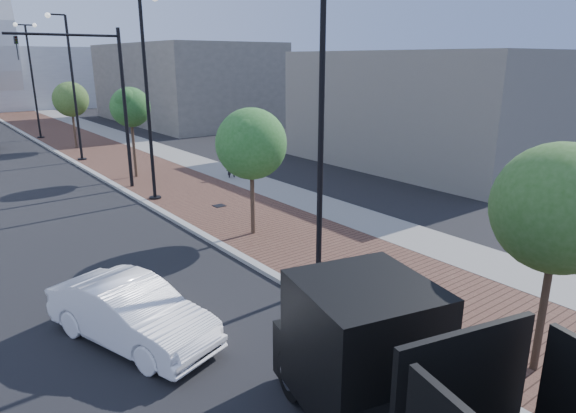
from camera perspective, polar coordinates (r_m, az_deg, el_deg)
sidewalk at (r=42.43m, az=-20.85°, el=6.66°), size 7.00×140.00×0.12m
concrete_strip at (r=43.26m, az=-17.43°, el=7.16°), size 2.40×140.00×0.13m
curb at (r=41.59m, az=-25.46°, el=5.97°), size 0.30×140.00×0.14m
white_sedan at (r=12.71m, az=-17.41°, el=-11.50°), size 3.00×4.88×1.52m
pedestrian at (r=28.21m, az=-6.54°, el=4.72°), size 0.65×0.47×1.67m
streetlight_1 at (r=13.68m, az=3.40°, el=7.15°), size 1.44×0.56×9.21m
streetlight_2 at (r=24.01m, az=-15.76°, el=11.77°), size 1.72×0.56×9.28m
streetlight_3 at (r=35.41m, az=-23.36°, el=11.64°), size 1.44×0.56×9.21m
streetlight_4 at (r=47.11m, az=-27.11°, el=12.68°), size 1.72×0.56×9.28m
traffic_mast at (r=26.52m, az=-20.13°, el=12.15°), size 5.09×0.20×8.00m
tree_0 at (r=11.21m, az=28.53°, el=-0.17°), size 2.62×2.61×5.05m
tree_1 at (r=18.47m, az=-4.13°, el=7.14°), size 2.63×2.63×4.89m
tree_2 at (r=29.13m, az=-17.49°, el=10.74°), size 2.25×2.17×5.10m
tree_3 at (r=40.60m, az=-23.50°, el=11.15°), size 2.55×2.53×4.96m
commercial_block_ne at (r=55.86m, az=-11.83°, el=13.59°), size 12.00×22.00×8.00m
commercial_block_e at (r=33.34m, az=15.33°, el=10.70°), size 10.00×16.00×7.00m
utility_cover_1 at (r=14.98m, az=13.86°, el=-9.44°), size 0.50×0.50×0.02m
utility_cover_2 at (r=22.94m, az=-7.85°, el=0.09°), size 0.50×0.50×0.02m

